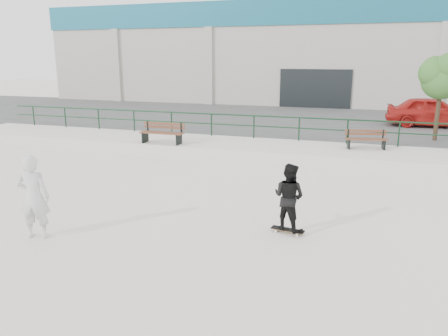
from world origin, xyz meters
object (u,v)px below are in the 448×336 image
(skateboard, at_px, (288,230))
(seated_skater, at_px, (34,197))
(bench_right, at_px, (366,139))
(standing_skater, at_px, (289,197))
(bench_left, at_px, (162,133))
(red_car, at_px, (432,112))
(tree, at_px, (443,75))

(skateboard, height_order, seated_skater, seated_skater)
(bench_right, xyz_separation_m, skateboard, (-1.55, -8.26, -0.79))
(standing_skater, relative_size, seated_skater, 0.82)
(bench_left, distance_m, bench_right, 8.24)
(red_car, height_order, seated_skater, red_car)
(skateboard, bearing_deg, bench_right, 88.11)
(red_car, bearing_deg, bench_right, 155.61)
(standing_skater, bearing_deg, bench_right, -80.06)
(skateboard, bearing_deg, standing_skater, 98.74)
(bench_left, bearing_deg, bench_right, 10.21)
(bench_left, relative_size, seated_skater, 0.97)
(bench_right, xyz_separation_m, red_car, (3.12, 7.00, 0.41))
(seated_skater, bearing_deg, tree, -144.59)
(seated_skater, bearing_deg, bench_right, -141.90)
(red_car, relative_size, standing_skater, 2.87)
(red_car, height_order, standing_skater, red_car)
(bench_left, bearing_deg, tree, 21.40)
(skateboard, distance_m, seated_skater, 5.82)
(skateboard, bearing_deg, bench_left, 142.89)
(tree, bearing_deg, bench_left, -158.20)
(tree, distance_m, seated_skater, 16.57)
(bench_right, relative_size, red_car, 0.37)
(red_car, bearing_deg, tree, 175.84)
(bench_right, bearing_deg, tree, 33.16)
(bench_left, xyz_separation_m, skateboard, (6.55, -6.75, -0.85))
(tree, xyz_separation_m, standing_skater, (-4.39, -11.12, -2.39))
(skateboard, relative_size, standing_skater, 0.51)
(standing_skater, bearing_deg, red_car, -86.44)
(tree, relative_size, red_car, 0.82)
(red_car, distance_m, seated_skater, 20.02)
(tree, distance_m, standing_skater, 12.19)
(skateboard, relative_size, seated_skater, 0.42)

